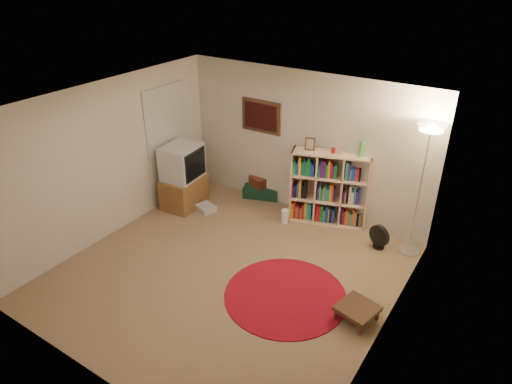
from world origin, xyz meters
TOP-DOWN VIEW (x-y plane):
  - room at (-0.05, 0.05)m, footprint 4.54×4.54m
  - bookshelf at (0.56, 2.11)m, footprint 1.33×0.75m
  - floor_lamp at (2.05, 1.98)m, footprint 0.49×0.49m
  - floor_fan at (1.61, 1.82)m, footprint 0.35×0.24m
  - tv_stand at (-1.86, 1.22)m, footprint 0.63×0.85m
  - dvd_box at (-1.40, 1.25)m, footprint 0.39×0.35m
  - suitcase at (-0.87, 2.29)m, footprint 0.76×0.62m
  - wicker_basket at (-0.91, 2.25)m, footprint 0.38×0.33m
  - duffel_bag at (0.07, 2.28)m, footprint 0.35×0.31m
  - paper_towel at (0.00, 1.66)m, footprint 0.15×0.15m
  - red_rug at (0.95, 0.02)m, footprint 1.67×1.67m
  - side_table at (1.93, 0.13)m, footprint 0.55×0.55m

SIDE VIEW (x-z plane):
  - red_rug at x=0.95m, z-range 0.00..0.01m
  - dvd_box at x=-1.40m, z-range 0.00..0.11m
  - suitcase at x=-0.87m, z-range 0.00..0.21m
  - duffel_bag at x=0.07m, z-range 0.00..0.22m
  - paper_towel at x=0.00m, z-range 0.00..0.25m
  - side_table at x=1.93m, z-range 0.07..0.28m
  - floor_fan at x=1.61m, z-range 0.00..0.40m
  - wicker_basket at x=-0.91m, z-range 0.21..0.40m
  - tv_stand at x=-1.86m, z-range -0.02..1.15m
  - bookshelf at x=0.56m, z-range -0.15..1.39m
  - room at x=-0.05m, z-range -0.01..2.53m
  - floor_lamp at x=2.05m, z-range 0.69..2.76m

